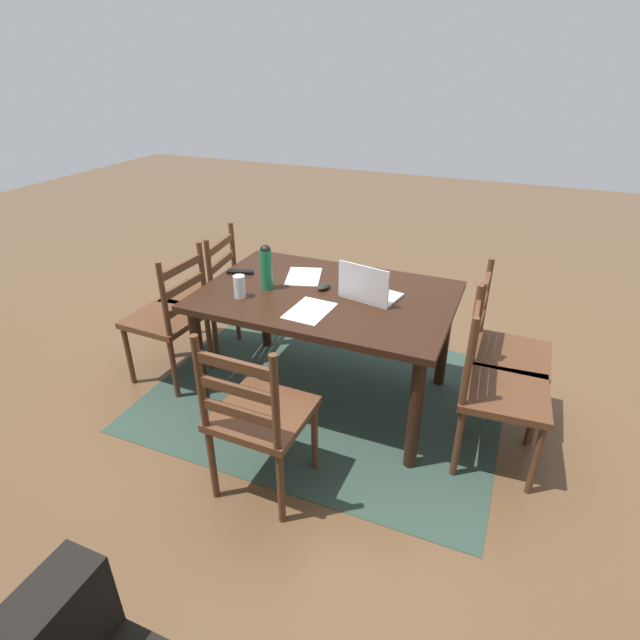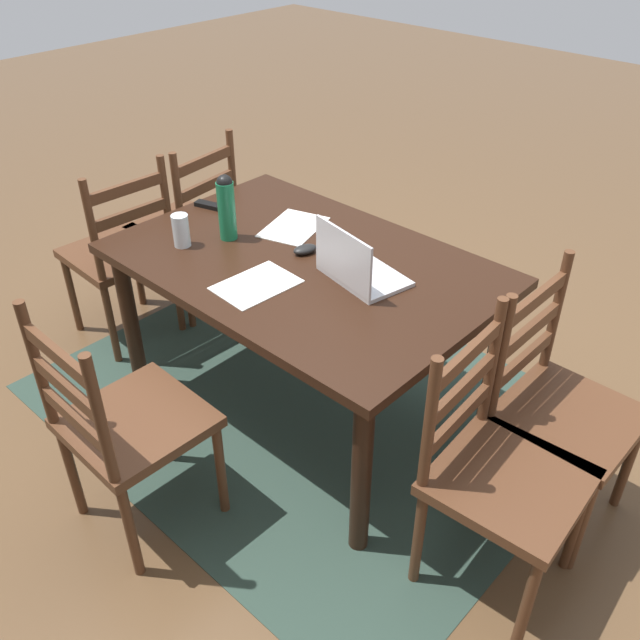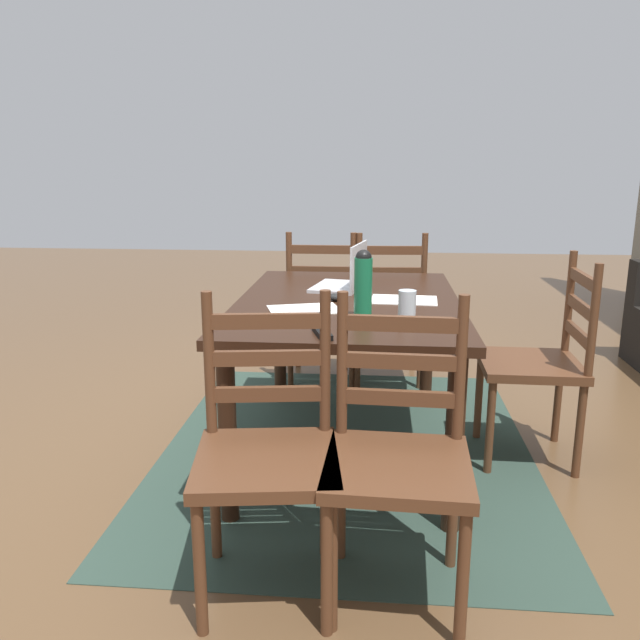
# 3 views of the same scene
# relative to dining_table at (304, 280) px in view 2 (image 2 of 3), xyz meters

# --- Properties ---
(ground_plane) EXTENTS (14.00, 14.00, 0.00)m
(ground_plane) POSITION_rel_dining_table_xyz_m (0.00, 0.00, -0.65)
(ground_plane) COLOR brown
(area_rug) EXTENTS (2.22, 1.74, 0.01)m
(area_rug) POSITION_rel_dining_table_xyz_m (0.00, 0.00, -0.65)
(area_rug) COLOR #2D4238
(area_rug) RESTS_ON ground
(dining_table) EXTENTS (1.49, 1.00, 0.74)m
(dining_table) POSITION_rel_dining_table_xyz_m (0.00, 0.00, 0.00)
(dining_table) COLOR black
(dining_table) RESTS_ON ground
(chair_left_far) EXTENTS (0.47, 0.47, 0.95)m
(chair_left_far) POSITION_rel_dining_table_xyz_m (-1.03, 0.20, -0.19)
(chair_left_far) COLOR #56331E
(chair_left_far) RESTS_ON ground
(chair_right_far) EXTENTS (0.46, 0.46, 0.95)m
(chair_right_far) POSITION_rel_dining_table_xyz_m (1.03, 0.20, -0.19)
(chair_right_far) COLOR #56331E
(chair_right_far) RESTS_ON ground
(chair_left_near) EXTENTS (0.44, 0.44, 0.95)m
(chair_left_near) POSITION_rel_dining_table_xyz_m (-1.03, -0.20, -0.19)
(chair_left_near) COLOR #56331E
(chair_left_near) RESTS_ON ground
(chair_right_near) EXTENTS (0.49, 0.49, 0.95)m
(chair_right_near) POSITION_rel_dining_table_xyz_m (1.03, -0.21, -0.19)
(chair_right_near) COLOR #56331E
(chair_right_near) RESTS_ON ground
(chair_far_head) EXTENTS (0.45, 0.45, 0.95)m
(chair_far_head) POSITION_rel_dining_table_xyz_m (0.00, 0.87, -0.19)
(chair_far_head) COLOR #56331E
(chair_far_head) RESTS_ON ground
(laptop) EXTENTS (0.36, 0.28, 0.23)m
(laptop) POSITION_rel_dining_table_xyz_m (-0.25, -0.02, 0.15)
(laptop) COLOR silver
(laptop) RESTS_ON dining_table
(water_bottle) EXTENTS (0.07, 0.07, 0.28)m
(water_bottle) POSITION_rel_dining_table_xyz_m (0.36, 0.07, 0.23)
(water_bottle) COLOR #197247
(water_bottle) RESTS_ON dining_table
(drinking_glass) EXTENTS (0.07, 0.07, 0.13)m
(drinking_glass) POSITION_rel_dining_table_xyz_m (0.45, 0.24, 0.16)
(drinking_glass) COLOR silver
(drinking_glass) RESTS_ON dining_table
(computer_mouse) EXTENTS (0.09, 0.11, 0.03)m
(computer_mouse) POSITION_rel_dining_table_xyz_m (0.04, -0.05, 0.11)
(computer_mouse) COLOR black
(computer_mouse) RESTS_ON dining_table
(tv_remote) EXTENTS (0.18, 0.09, 0.02)m
(tv_remote) POSITION_rel_dining_table_xyz_m (0.63, -0.07, 0.10)
(tv_remote) COLOR black
(tv_remote) RESTS_ON dining_table
(paper_stack_left) EXTENTS (0.29, 0.34, 0.00)m
(paper_stack_left) POSITION_rel_dining_table_xyz_m (0.23, -0.18, 0.09)
(paper_stack_left) COLOR white
(paper_stack_left) RESTS_ON dining_table
(paper_stack_right) EXTENTS (0.23, 0.31, 0.00)m
(paper_stack_right) POSITION_rel_dining_table_xyz_m (0.00, 0.25, 0.09)
(paper_stack_right) COLOR white
(paper_stack_right) RESTS_ON dining_table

